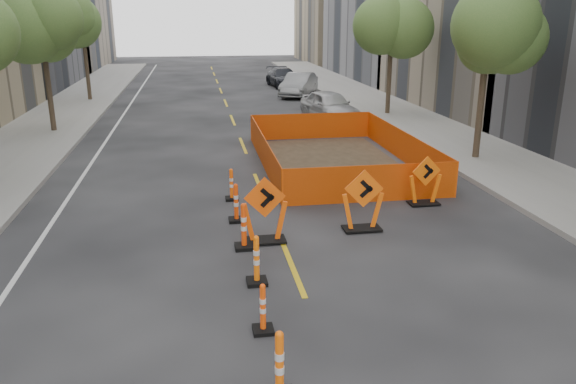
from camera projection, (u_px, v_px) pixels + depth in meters
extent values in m
plane|color=black|center=(337.00, 377.00, 8.52)|extent=(140.00, 140.00, 0.00)
cube|color=gray|center=(490.00, 158.00, 21.19)|extent=(4.00, 90.00, 0.15)
cylinder|color=#382B1E|center=(50.00, 99.00, 25.53)|extent=(0.24, 0.24, 3.15)
sphere|color=#3E7030|center=(42.00, 31.00, 24.63)|extent=(2.80, 2.80, 2.80)
cylinder|color=#382B1E|center=(88.00, 76.00, 34.93)|extent=(0.24, 0.24, 3.15)
sphere|color=#3E7030|center=(82.00, 27.00, 34.03)|extent=(2.80, 2.80, 2.80)
cylinder|color=#382B1E|center=(479.00, 119.00, 20.65)|extent=(0.24, 0.24, 3.15)
sphere|color=#3E7030|center=(488.00, 35.00, 19.75)|extent=(2.80, 2.80, 2.80)
cylinder|color=#382B1E|center=(389.00, 86.00, 30.05)|extent=(0.24, 0.24, 3.15)
sphere|color=#3E7030|center=(392.00, 29.00, 29.15)|extent=(2.80, 2.80, 2.80)
imported|color=#B8B8BA|center=(330.00, 106.00, 28.94)|extent=(2.65, 4.74, 1.52)
imported|color=gray|center=(299.00, 85.00, 37.54)|extent=(3.41, 4.89, 1.53)
imported|color=black|center=(283.00, 77.00, 42.52)|extent=(2.35, 4.92, 1.38)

